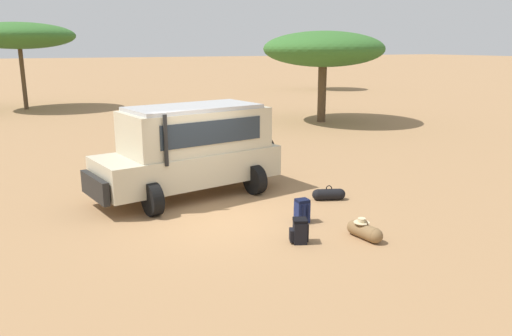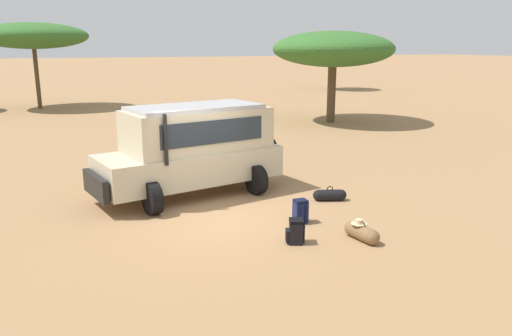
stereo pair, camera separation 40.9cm
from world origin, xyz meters
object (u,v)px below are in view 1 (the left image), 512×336
backpack_cluster_center (299,231)px  acacia_tree_centre_back (323,49)px  backpack_beside_front_wheel (302,211)px  acacia_tree_left_mid (19,36)px  duffel_bag_low_black_case (364,231)px  duffel_bag_soft_canvas (329,194)px  acacia_tree_right_mid (321,48)px  safari_vehicle (192,148)px

backpack_cluster_center → acacia_tree_centre_back: bearing=56.1°
backpack_beside_front_wheel → acacia_tree_left_mid: size_ratio=0.08×
duffel_bag_low_black_case → duffel_bag_soft_canvas: duffel_bag_low_black_case is taller
duffel_bag_low_black_case → acacia_tree_right_mid: acacia_tree_right_mid is taller
backpack_beside_front_wheel → duffel_bag_low_black_case: (0.69, -1.45, -0.10)m
safari_vehicle → acacia_tree_centre_back: 14.57m
safari_vehicle → acacia_tree_right_mid: size_ratio=1.21×
acacia_tree_right_mid → safari_vehicle: bearing=-128.0°
duffel_bag_low_black_case → acacia_tree_left_mid: bearing=102.7°
backpack_cluster_center → acacia_tree_left_mid: bearing=100.0°
backpack_beside_front_wheel → acacia_tree_left_mid: (-5.39, 25.60, 4.28)m
duffel_bag_low_black_case → acacia_tree_right_mid: size_ratio=0.20×
backpack_cluster_center → acacia_tree_right_mid: 37.20m
duffel_bag_low_black_case → acacia_tree_left_mid: size_ratio=0.14×
acacia_tree_centre_back → acacia_tree_left_mid: bearing=138.6°
backpack_beside_front_wheel → acacia_tree_left_mid: acacia_tree_left_mid is taller
duffel_bag_soft_canvas → acacia_tree_centre_back: acacia_tree_centre_back is taller
duffel_bag_soft_canvas → acacia_tree_left_mid: acacia_tree_left_mid is taller
duffel_bag_low_black_case → acacia_tree_left_mid: (-6.08, 27.05, 4.38)m
safari_vehicle → backpack_beside_front_wheel: size_ratio=9.87×
backpack_cluster_center → duffel_bag_low_black_case: bearing=-16.1°
backpack_beside_front_wheel → duffel_bag_soft_canvas: size_ratio=0.65×
backpack_beside_front_wheel → backpack_cluster_center: size_ratio=1.07×
backpack_beside_front_wheel → acacia_tree_centre_back: size_ratio=0.09×
duffel_bag_soft_canvas → safari_vehicle: bearing=147.0°
duffel_bag_low_black_case → acacia_tree_right_mid: bearing=59.3°
backpack_cluster_center → duffel_bag_low_black_case: 1.42m
safari_vehicle → backpack_cluster_center: 4.48m
backpack_cluster_center → acacia_tree_centre_back: 17.39m
duffel_bag_low_black_case → acacia_tree_centre_back: 17.03m
backpack_beside_front_wheel → acacia_tree_right_mid: 35.95m
acacia_tree_left_mid → acacia_tree_centre_back: bearing=-41.4°
safari_vehicle → acacia_tree_centre_back: size_ratio=0.85×
acacia_tree_centre_back → backpack_beside_front_wheel: bearing=-124.0°
safari_vehicle → duffel_bag_low_black_case: 5.30m
acacia_tree_left_mid → acacia_tree_right_mid: acacia_tree_left_mid is taller
duffel_bag_soft_canvas → acacia_tree_centre_back: 14.42m
backpack_beside_front_wheel → duffel_bag_low_black_case: backpack_beside_front_wheel is taller
duffel_bag_low_black_case → acacia_tree_centre_back: acacia_tree_centre_back is taller
acacia_tree_left_mid → acacia_tree_right_mid: size_ratio=1.49×
duffel_bag_soft_canvas → acacia_tree_right_mid: size_ratio=0.19×
safari_vehicle → backpack_cluster_center: size_ratio=10.55×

